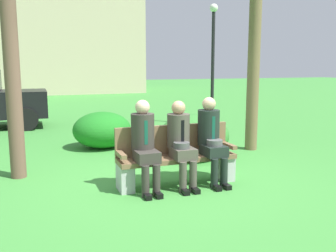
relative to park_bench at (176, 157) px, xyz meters
name	(u,v)px	position (x,y,z in m)	size (l,w,h in m)	color
ground_plane	(170,181)	(-0.05, 0.15, -0.42)	(80.00, 80.00, 0.00)	#3E8C39
park_bench	(176,157)	(0.00, 0.00, 0.00)	(1.83, 0.44, 0.90)	brown
seated_man_left	(145,141)	(-0.53, -0.12, 0.32)	(0.34, 0.72, 1.32)	#38332D
seated_man_middle	(181,139)	(0.02, -0.13, 0.30)	(0.34, 0.72, 1.29)	#4C473D
seated_man_right	(211,136)	(0.53, -0.13, 0.32)	(0.34, 0.72, 1.33)	#1E2823
shrub_near_bench	(162,140)	(0.47, 1.96, -0.14)	(0.90, 0.83, 0.57)	#1B5D32
shrub_mid_lawn	(194,136)	(0.93, 1.39, 0.02)	(1.40, 1.29, 0.88)	#32772E
shrub_far_lawn	(102,130)	(-0.59, 2.94, -0.02)	(1.28, 1.17, 0.80)	#1F7921
street_lamp	(213,52)	(3.13, 4.95, 1.78)	(0.24, 0.24, 3.58)	black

